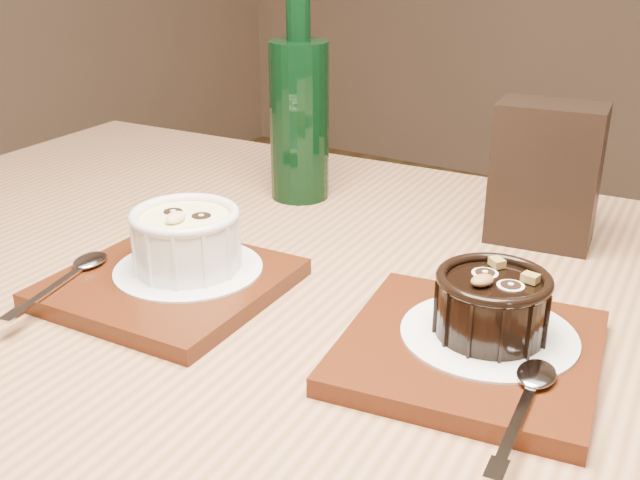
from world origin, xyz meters
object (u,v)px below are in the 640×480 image
at_px(table, 322,394).
at_px(tray_right, 469,351).
at_px(ramekin_white, 186,237).
at_px(green_bottle, 299,115).
at_px(tray_left, 170,284).
at_px(ramekin_dark, 492,302).
at_px(condiment_stand, 545,174).

relative_size(table, tray_right, 6.95).
xyz_separation_m(ramekin_white, tray_right, (0.26, 0.01, -0.04)).
distance_m(ramekin_white, tray_right, 0.26).
bearing_deg(green_bottle, tray_right, -37.50).
height_order(tray_right, green_bottle, green_bottle).
height_order(table, tray_right, tray_right).
height_order(tray_left, ramekin_white, ramekin_white).
bearing_deg(green_bottle, ramekin_dark, -34.74).
xyz_separation_m(ramekin_white, ramekin_dark, (0.26, 0.03, -0.00)).
bearing_deg(green_bottle, tray_left, -81.17).
distance_m(table, ramekin_white, 0.18).
bearing_deg(table, green_bottle, 127.57).
height_order(table, ramekin_white, ramekin_white).
relative_size(table, ramekin_dark, 14.93).
relative_size(ramekin_dark, condiment_stand, 0.60).
bearing_deg(ramekin_dark, ramekin_white, -149.87).
bearing_deg(tray_right, tray_left, -172.77).
height_order(condiment_stand, green_bottle, green_bottle).
xyz_separation_m(condiment_stand, green_bottle, (-0.28, -0.02, 0.03)).
distance_m(tray_left, ramekin_white, 0.04).
bearing_deg(green_bottle, table, -52.43).
bearing_deg(green_bottle, ramekin_white, -79.24).
bearing_deg(ramekin_white, ramekin_dark, -3.36).
distance_m(tray_right, green_bottle, 0.39).
height_order(tray_left, tray_right, same).
xyz_separation_m(table, ramekin_dark, (0.15, -0.00, 0.13)).
bearing_deg(tray_right, condiment_stand, 95.99).
distance_m(tray_left, green_bottle, 0.28).
height_order(tray_right, condiment_stand, condiment_stand).
relative_size(ramekin_white, tray_right, 0.53).
distance_m(table, tray_left, 0.17).
relative_size(ramekin_white, ramekin_dark, 1.13).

